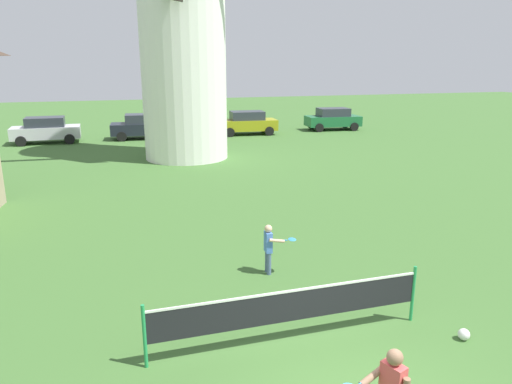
# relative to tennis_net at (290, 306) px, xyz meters

# --- Properties ---
(tennis_net) EXTENTS (4.96, 0.06, 1.10)m
(tennis_net) POSITION_rel_tennis_net_xyz_m (0.00, 0.00, 0.00)
(tennis_net) COLOR #238E4C
(tennis_net) RESTS_ON ground_plane
(player_far) EXTENTS (0.70, 0.51, 1.18)m
(player_far) POSITION_rel_tennis_net_xyz_m (0.55, 2.77, -0.01)
(player_far) COLOR slate
(player_far) RESTS_ON ground_plane
(stray_ball) EXTENTS (0.21, 0.21, 0.21)m
(stray_ball) POSITION_rel_tennis_net_xyz_m (2.95, -0.84, -0.58)
(stray_ball) COLOR silver
(stray_ball) RESTS_ON ground_plane
(parked_car_silver) EXTENTS (3.94, 1.95, 1.56)m
(parked_car_silver) POSITION_rel_tennis_net_xyz_m (-6.42, 24.23, 0.12)
(parked_car_silver) COLOR silver
(parked_car_silver) RESTS_ON ground_plane
(parked_car_black) EXTENTS (4.32, 2.13, 1.56)m
(parked_car_black) POSITION_rel_tennis_net_xyz_m (-0.58, 24.25, 0.13)
(parked_car_black) COLOR #1E232D
(parked_car_black) RESTS_ON ground_plane
(parked_car_mustard) EXTENTS (4.03, 2.12, 1.56)m
(parked_car_mustard) POSITION_rel_tennis_net_xyz_m (6.17, 24.10, 0.12)
(parked_car_mustard) COLOR #999919
(parked_car_mustard) RESTS_ON ground_plane
(parked_car_green) EXTENTS (3.98, 2.16, 1.56)m
(parked_car_green) POSITION_rel_tennis_net_xyz_m (12.70, 24.46, 0.12)
(parked_car_green) COLOR #1E6638
(parked_car_green) RESTS_ON ground_plane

